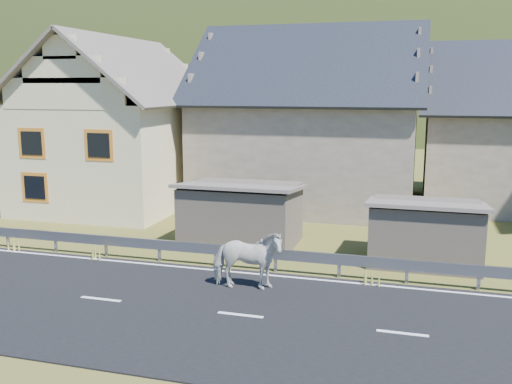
% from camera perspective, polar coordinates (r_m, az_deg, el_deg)
% --- Properties ---
extents(ground, '(160.00, 160.00, 0.00)m').
position_cam_1_polar(ground, '(14.84, -1.56, -12.34)').
color(ground, '#4A4F1A').
rests_on(ground, ground).
extents(road, '(60.00, 7.00, 0.04)m').
position_cam_1_polar(road, '(14.83, -1.56, -12.27)').
color(road, black).
rests_on(road, ground).
extents(lane_markings, '(60.00, 6.60, 0.01)m').
position_cam_1_polar(lane_markings, '(14.82, -1.56, -12.18)').
color(lane_markings, silver).
rests_on(lane_markings, road).
extents(guardrail, '(28.10, 0.09, 0.75)m').
position_cam_1_polar(guardrail, '(17.99, 1.97, -6.29)').
color(guardrail, '#93969B').
rests_on(guardrail, ground).
extents(shed_left, '(4.30, 3.30, 2.40)m').
position_cam_1_polar(shed_left, '(21.00, -1.46, -2.32)').
color(shed_left, brown).
rests_on(shed_left, ground).
extents(shed_right, '(3.80, 2.90, 2.20)m').
position_cam_1_polar(shed_right, '(19.63, 16.55, -3.98)').
color(shed_right, brown).
rests_on(shed_right, ground).
extents(house_cream, '(7.80, 9.80, 8.30)m').
position_cam_1_polar(house_cream, '(28.79, -13.62, 7.42)').
color(house_cream, beige).
rests_on(house_cream, ground).
extents(house_stone_a, '(10.80, 9.80, 8.90)m').
position_cam_1_polar(house_stone_a, '(28.53, 5.61, 8.19)').
color(house_stone_a, gray).
rests_on(house_stone_a, ground).
extents(mountain, '(440.00, 280.00, 260.00)m').
position_cam_1_polar(mountain, '(194.75, 16.06, 2.50)').
color(mountain, '#213413').
rests_on(mountain, ground).
extents(conifer_patch, '(76.00, 50.00, 28.00)m').
position_cam_1_polar(conifer_patch, '(136.51, -9.91, 10.46)').
color(conifer_patch, black).
rests_on(conifer_patch, ground).
extents(horse, '(1.19, 2.18, 1.76)m').
position_cam_1_polar(horse, '(16.30, -0.91, -6.78)').
color(horse, beige).
rests_on(horse, road).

